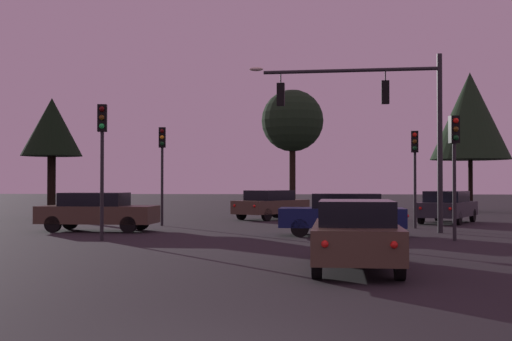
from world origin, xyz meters
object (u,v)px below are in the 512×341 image
car_far_lane (271,204)px  tree_left_far (470,116)px  car_nearside_lane (356,233)px  tree_center_horizon (292,121)px  traffic_light_median (102,144)px  car_parked_lot (447,206)px  traffic_signal_mast_arm (381,110)px  traffic_light_far_side (454,152)px  car_crossing_right (97,211)px  car_crossing_left (343,214)px  tree_behind_sign (52,128)px  traffic_light_corner_left (415,159)px  traffic_light_corner_right (162,156)px

car_far_lane → tree_left_far: bearing=39.2°
car_nearside_lane → tree_center_horizon: 27.33m
traffic_light_median → car_parked_lot: 17.40m
car_nearside_lane → traffic_signal_mast_arm: bearing=81.2°
tree_center_horizon → traffic_light_far_side: bearing=-73.1°
car_crossing_right → car_far_lane: (6.31, 9.34, -0.00)m
traffic_signal_mast_arm → car_crossing_left: size_ratio=1.63×
car_far_lane → tree_center_horizon: tree_center_horizon is taller
traffic_light_far_side → car_crossing_left: traffic_light_far_side is taller
car_far_lane → tree_behind_sign: size_ratio=0.74×
traffic_signal_mast_arm → car_crossing_right: size_ratio=1.60×
car_crossing_right → tree_behind_sign: bearing=121.3°
tree_left_far → traffic_light_far_side: bearing=-104.3°
traffic_light_corner_left → tree_left_far: (6.24, 16.95, 3.46)m
car_crossing_right → car_parked_lot: (14.87, 6.70, 0.00)m
car_crossing_left → car_crossing_right: 9.65m
car_nearside_lane → traffic_light_corner_left: bearing=76.2°
traffic_signal_mast_arm → tree_center_horizon: 15.91m
traffic_light_far_side → car_parked_lot: bearing=80.0°
car_nearside_lane → car_far_lane: (-3.05, 20.41, 0.00)m
car_nearside_lane → car_crossing_left: same height
traffic_light_median → car_crossing_left: size_ratio=0.98×
traffic_light_corner_right → car_parked_lot: size_ratio=0.90×
car_nearside_lane → tree_center_horizon: bearing=94.4°
traffic_light_corner_right → tree_behind_sign: bearing=143.7°
traffic_light_corner_left → car_crossing_left: 5.73m
car_crossing_right → tree_center_horizon: bearing=65.2°
car_parked_lot → traffic_light_corner_left: bearing=-118.1°
car_far_lane → tree_behind_sign: 12.34m
traffic_signal_mast_arm → tree_left_far: bearing=67.9°
car_crossing_left → tree_behind_sign: tree_behind_sign is taller
traffic_light_corner_left → tree_left_far: bearing=69.8°
car_nearside_lane → car_crossing_left: size_ratio=1.02×
traffic_light_median → tree_center_horizon: tree_center_horizon is taller
car_nearside_lane → tree_behind_sign: size_ratio=0.72×
traffic_signal_mast_arm → tree_behind_sign: (-16.47, 8.49, 0.09)m
traffic_light_corner_left → tree_center_horizon: 14.40m
traffic_light_far_side → car_crossing_left: 4.54m
car_parked_lot → traffic_light_corner_right: bearing=-166.5°
traffic_signal_mast_arm → car_far_lane: bearing=118.1°
car_parked_lot → car_crossing_left: bearing=-122.9°
traffic_signal_mast_arm → car_nearside_lane: traffic_signal_mast_arm is taller
tree_behind_sign → car_nearside_lane: bearing=-53.5°
tree_behind_sign → tree_left_far: bearing=24.0°
traffic_light_corner_left → car_nearside_lane: (-3.39, -13.79, -2.11)m
car_far_lane → tree_behind_sign: (-11.66, -0.52, 4.03)m
traffic_light_corner_left → car_crossing_right: (-12.74, -2.71, -2.11)m
traffic_light_median → tree_left_far: tree_left_far is taller
car_nearside_lane → car_parked_lot: same height
traffic_signal_mast_arm → tree_center_horizon: bearing=104.0°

